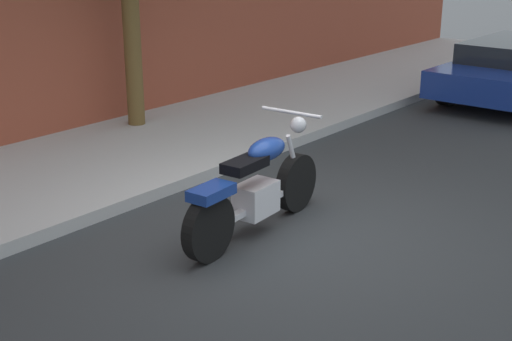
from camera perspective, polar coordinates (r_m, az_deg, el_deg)
name	(u,v)px	position (r m, az deg, el deg)	size (l,w,h in m)	color
ground_plane	(291,234)	(6.96, 2.85, -5.19)	(60.00, 60.00, 0.00)	#303335
sidewalk	(92,165)	(9.00, -13.16, 0.42)	(25.43, 2.78, 0.14)	#B0B0B0
motorcycle	(255,190)	(6.82, -0.04, -1.58)	(2.10, 0.70, 1.12)	black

